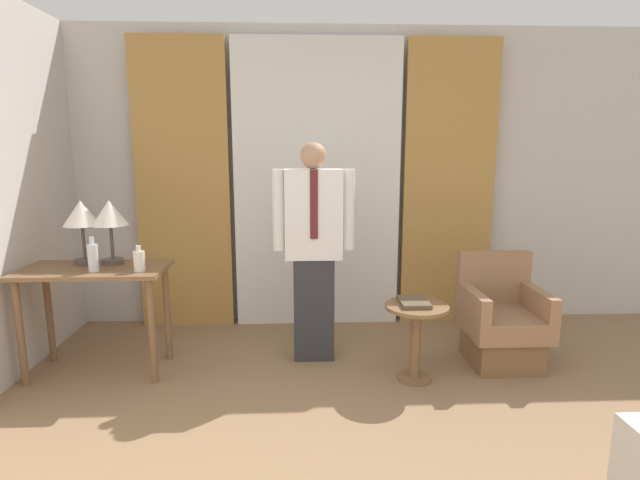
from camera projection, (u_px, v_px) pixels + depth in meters
wall_back at (317, 179)px, 4.62m from camera, size 10.00×0.06×2.70m
curtain_sheer_center at (317, 186)px, 4.51m from camera, size 1.49×0.06×2.58m
curtain_drape_left at (183, 187)px, 4.45m from camera, size 0.83×0.06×2.58m
curtain_drape_right at (448, 186)px, 4.56m from camera, size 0.83×0.06×2.58m
desk at (95, 287)px, 3.59m from camera, size 1.02×0.53×0.79m
table_lamp_left at (81, 217)px, 3.61m from camera, size 0.26×0.26×0.47m
table_lamp_right at (110, 216)px, 3.62m from camera, size 0.26×0.26×0.47m
bottle_near_edge at (139, 261)px, 3.46m from camera, size 0.08×0.08×0.18m
bottle_by_lamp at (93, 257)px, 3.45m from camera, size 0.07×0.07×0.24m
person at (314, 245)px, 3.78m from camera, size 0.62×0.21×1.68m
armchair at (501, 323)px, 3.82m from camera, size 0.57×0.59×0.83m
side_table at (416, 329)px, 3.51m from camera, size 0.45×0.45×0.56m
book at (414, 302)px, 3.49m from camera, size 0.20×0.26×0.03m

